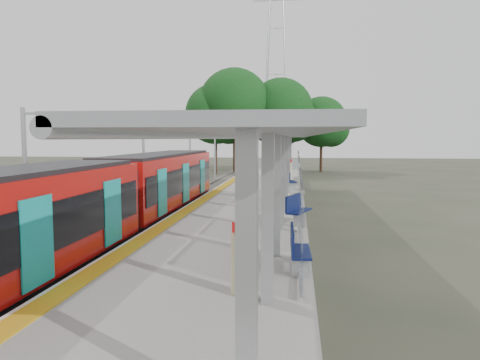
{
  "coord_description": "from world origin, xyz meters",
  "views": [
    {
      "loc": [
        2.57,
        -7.38,
        4.39
      ],
      "look_at": [
        -0.26,
        15.97,
        2.3
      ],
      "focal_mm": 35.0,
      "sensor_mm": 36.0,
      "label": 1
    }
  ],
  "objects_px": {
    "bench_mid": "(297,209)",
    "bench_far": "(290,180)",
    "train": "(106,201)",
    "info_pillar_far": "(289,173)",
    "bench_near": "(297,248)",
    "litter_bin": "(280,193)",
    "info_pillar_near": "(239,263)"
  },
  "relations": [
    {
      "from": "info_pillar_near",
      "to": "litter_bin",
      "type": "height_order",
      "value": "info_pillar_near"
    },
    {
      "from": "bench_far",
      "to": "info_pillar_far",
      "type": "bearing_deg",
      "value": 82.09
    },
    {
      "from": "train",
      "to": "info_pillar_far",
      "type": "distance_m",
      "value": 20.3
    },
    {
      "from": "bench_mid",
      "to": "info_pillar_far",
      "type": "xyz_separation_m",
      "value": [
        -0.57,
        17.33,
        0.18
      ]
    },
    {
      "from": "train",
      "to": "litter_bin",
      "type": "height_order",
      "value": "train"
    },
    {
      "from": "bench_near",
      "to": "info_pillar_near",
      "type": "height_order",
      "value": "info_pillar_near"
    },
    {
      "from": "bench_near",
      "to": "bench_mid",
      "type": "xyz_separation_m",
      "value": [
        -0.0,
        6.61,
        0.03
      ]
    },
    {
      "from": "bench_near",
      "to": "bench_mid",
      "type": "bearing_deg",
      "value": 88.16
    },
    {
      "from": "bench_near",
      "to": "bench_far",
      "type": "distance_m",
      "value": 19.61
    },
    {
      "from": "train",
      "to": "bench_mid",
      "type": "relative_size",
      "value": 15.41
    },
    {
      "from": "bench_mid",
      "to": "bench_far",
      "type": "bearing_deg",
      "value": 111.28
    },
    {
      "from": "bench_mid",
      "to": "bench_near",
      "type": "bearing_deg",
      "value": -70.7
    },
    {
      "from": "info_pillar_near",
      "to": "info_pillar_far",
      "type": "relative_size",
      "value": 0.86
    },
    {
      "from": "bench_near",
      "to": "bench_mid",
      "type": "relative_size",
      "value": 0.92
    },
    {
      "from": "litter_bin",
      "to": "bench_near",
      "type": "bearing_deg",
      "value": -86.14
    },
    {
      "from": "info_pillar_far",
      "to": "litter_bin",
      "type": "bearing_deg",
      "value": -106.44
    },
    {
      "from": "train",
      "to": "info_pillar_far",
      "type": "relative_size",
      "value": 15.04
    },
    {
      "from": "bench_mid",
      "to": "bench_far",
      "type": "relative_size",
      "value": 1.02
    },
    {
      "from": "info_pillar_near",
      "to": "bench_near",
      "type": "bearing_deg",
      "value": 45.84
    },
    {
      "from": "bench_mid",
      "to": "info_pillar_far",
      "type": "bearing_deg",
      "value": 111.15
    },
    {
      "from": "train",
      "to": "bench_far",
      "type": "distance_m",
      "value": 16.3
    },
    {
      "from": "info_pillar_near",
      "to": "litter_bin",
      "type": "relative_size",
      "value": 1.67
    },
    {
      "from": "info_pillar_near",
      "to": "train",
      "type": "bearing_deg",
      "value": 119.17
    },
    {
      "from": "train",
      "to": "bench_near",
      "type": "xyz_separation_m",
      "value": [
        7.1,
        -4.73,
        -0.46
      ]
    },
    {
      "from": "train",
      "to": "info_pillar_far",
      "type": "height_order",
      "value": "train"
    },
    {
      "from": "bench_far",
      "to": "info_pillar_far",
      "type": "xyz_separation_m",
      "value": [
        -0.12,
        4.34,
        0.18
      ]
    },
    {
      "from": "info_pillar_far",
      "to": "bench_mid",
      "type": "bearing_deg",
      "value": -103.05
    },
    {
      "from": "bench_mid",
      "to": "litter_bin",
      "type": "relative_size",
      "value": 1.89
    },
    {
      "from": "bench_near",
      "to": "info_pillar_far",
      "type": "bearing_deg",
      "value": 89.5
    },
    {
      "from": "bench_near",
      "to": "litter_bin",
      "type": "xyz_separation_m",
      "value": [
        -0.87,
        12.87,
        -0.11
      ]
    },
    {
      "from": "bench_near",
      "to": "litter_bin",
      "type": "bearing_deg",
      "value": 91.97
    },
    {
      "from": "train",
      "to": "bench_near",
      "type": "height_order",
      "value": "train"
    }
  ]
}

